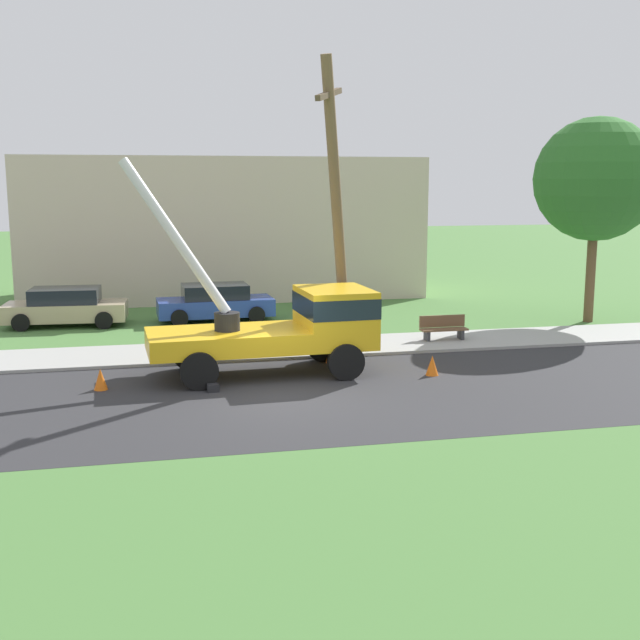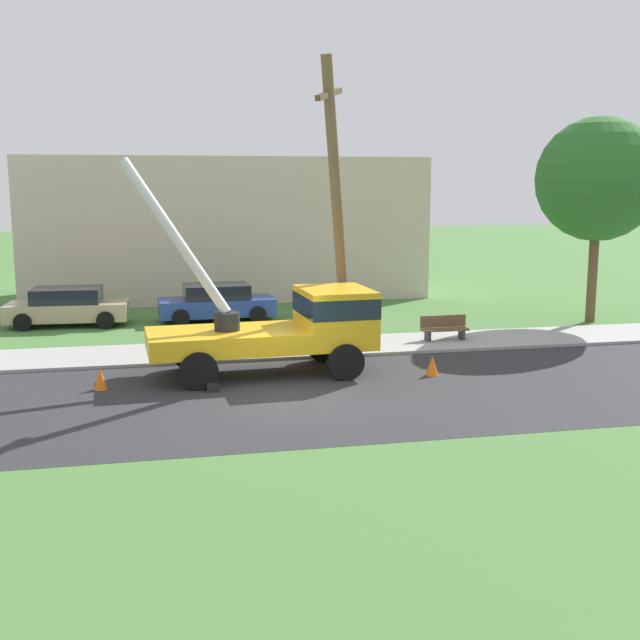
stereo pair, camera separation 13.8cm
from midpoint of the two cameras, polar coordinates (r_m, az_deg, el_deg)
ground_plane at (r=31.60m, az=-6.12°, el=0.19°), size 120.00×120.00×0.00m
road_asphalt at (r=19.98m, az=-2.40°, el=-5.52°), size 80.00×8.05×0.01m
sidewalk_strip at (r=25.24m, az=-4.54°, el=-2.15°), size 80.00×2.93×0.10m
utility_truck at (r=22.15m, az=-1.96°, el=-0.25°), size 6.87×3.21×5.98m
leaning_utility_pole at (r=23.60m, az=1.41°, el=8.07°), size 1.71×2.42×8.86m
traffic_cone_ahead at (r=22.25m, az=8.26°, el=-3.27°), size 0.36×0.36×0.56m
traffic_cone_behind at (r=21.32m, az=-15.34°, el=-4.11°), size 0.36×0.36×0.56m
traffic_cone_curbside at (r=23.56m, az=1.02°, el=-2.43°), size 0.36×0.36×0.56m
parked_sedan_tan at (r=31.00m, az=-17.59°, el=0.92°), size 4.50×2.19×1.42m
parked_sedan_blue at (r=30.83m, az=-7.32°, el=1.26°), size 4.46×2.13×1.42m
park_bench at (r=26.80m, az=9.08°, el=-0.63°), size 1.60×0.45×0.90m
roadside_tree_near at (r=31.73m, az=19.51°, el=9.50°), size 4.62×4.62×7.72m
lowrise_building_backdrop at (r=37.60m, az=-6.70°, el=6.64°), size 18.00×6.00×6.40m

